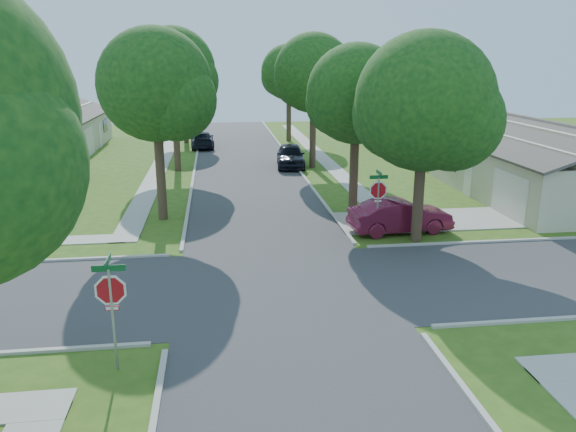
# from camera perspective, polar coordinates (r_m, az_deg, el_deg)

# --- Properties ---
(ground) EXTENTS (100.00, 100.00, 0.00)m
(ground) POSITION_cam_1_polar(r_m,az_deg,el_deg) (19.38, -0.72, -7.19)
(ground) COLOR #335918
(ground) RESTS_ON ground
(road_ns) EXTENTS (7.00, 100.00, 0.02)m
(road_ns) POSITION_cam_1_polar(r_m,az_deg,el_deg) (19.37, -0.72, -7.18)
(road_ns) COLOR #333335
(road_ns) RESTS_ON ground
(sidewalk_ne) EXTENTS (1.20, 40.00, 0.04)m
(sidewalk_ne) POSITION_cam_1_polar(r_m,az_deg,el_deg) (45.10, 3.17, 6.22)
(sidewalk_ne) COLOR #9E9B91
(sidewalk_ne) RESTS_ON ground
(sidewalk_nw) EXTENTS (1.20, 40.00, 0.04)m
(sidewalk_nw) POSITION_cam_1_polar(r_m,az_deg,el_deg) (44.54, -12.53, 5.74)
(sidewalk_nw) COLOR #9E9B91
(sidewalk_nw) RESTS_ON ground
(driveway) EXTENTS (8.80, 3.60, 0.05)m
(driveway) POSITION_cam_1_polar(r_m,az_deg,el_deg) (27.77, 13.93, -0.39)
(driveway) COLOR #9E9B91
(driveway) RESTS_ON ground
(stop_sign_sw) EXTENTS (1.05, 0.80, 2.98)m
(stop_sign_sw) POSITION_cam_1_polar(r_m,az_deg,el_deg) (14.40, -17.55, -7.65)
(stop_sign_sw) COLOR gray
(stop_sign_sw) RESTS_ON ground
(stop_sign_ne) EXTENTS (1.05, 0.80, 2.98)m
(stop_sign_ne) POSITION_cam_1_polar(r_m,az_deg,el_deg) (24.05, 9.14, 2.32)
(stop_sign_ne) COLOR gray
(stop_sign_ne) RESTS_ON ground
(tree_e_near) EXTENTS (4.97, 4.80, 8.28)m
(tree_e_near) POSITION_cam_1_polar(r_m,az_deg,el_deg) (27.63, 7.05, 11.74)
(tree_e_near) COLOR #38281C
(tree_e_near) RESTS_ON ground
(tree_e_mid) EXTENTS (5.59, 5.40, 9.21)m
(tree_e_mid) POSITION_cam_1_polar(r_m,az_deg,el_deg) (39.32, 2.69, 13.94)
(tree_e_mid) COLOR #38281C
(tree_e_mid) RESTS_ON ground
(tree_e_far) EXTENTS (5.17, 5.00, 8.72)m
(tree_e_far) POSITION_cam_1_polar(r_m,az_deg,el_deg) (52.18, 0.14, 14.14)
(tree_e_far) COLOR #38281C
(tree_e_far) RESTS_ON ground
(tree_w_near) EXTENTS (5.38, 5.20, 8.97)m
(tree_w_near) POSITION_cam_1_polar(r_m,az_deg,el_deg) (26.88, -13.21, 12.34)
(tree_w_near) COLOR #38281C
(tree_w_near) RESTS_ON ground
(tree_w_mid) EXTENTS (5.80, 5.60, 9.56)m
(tree_w_mid) POSITION_cam_1_polar(r_m,az_deg,el_deg) (38.81, -11.54, 13.97)
(tree_w_mid) COLOR #38281C
(tree_w_mid) RESTS_ON ground
(tree_w_far) EXTENTS (4.76, 4.60, 8.04)m
(tree_w_far) POSITION_cam_1_polar(r_m,az_deg,el_deg) (51.82, -10.52, 13.35)
(tree_w_far) COLOR #38281C
(tree_w_far) RESTS_ON ground
(tree_ne_corner) EXTENTS (5.80, 5.60, 8.66)m
(tree_ne_corner) POSITION_cam_1_polar(r_m,az_deg,el_deg) (23.55, 13.81, 10.57)
(tree_ne_corner) COLOR #38281C
(tree_ne_corner) RESTS_ON ground
(house_ne_near) EXTENTS (8.42, 13.60, 4.23)m
(house_ne_near) POSITION_cam_1_polar(r_m,az_deg,el_deg) (34.44, 24.45, 4.31)
(house_ne_near) COLOR #B5AD8F
(house_ne_near) RESTS_ON ground
(house_ne_far) EXTENTS (8.42, 13.60, 4.23)m
(house_ne_far) POSITION_cam_1_polar(r_m,az_deg,el_deg) (50.43, 13.82, 8.54)
(house_ne_far) COLOR #B5AD8F
(house_ne_far) RESTS_ON ground
(house_nw_far) EXTENTS (8.42, 13.60, 4.23)m
(house_nw_far) POSITION_cam_1_polar(r_m,az_deg,el_deg) (51.98, -23.10, 7.94)
(house_nw_far) COLOR #B5AD8F
(house_nw_far) RESTS_ON ground
(car_driveway) EXTENTS (4.70, 2.05, 1.50)m
(car_driveway) POSITION_cam_1_polar(r_m,az_deg,el_deg) (25.49, 11.32, 0.01)
(car_driveway) COLOR maroon
(car_driveway) RESTS_ON ground
(car_curb_east) EXTENTS (2.36, 4.94, 1.63)m
(car_curb_east) POSITION_cam_1_polar(r_m,az_deg,el_deg) (40.13, 0.26, 6.18)
(car_curb_east) COLOR black
(car_curb_east) RESTS_ON ground
(car_curb_west) EXTENTS (2.13, 4.86, 1.39)m
(car_curb_west) POSITION_cam_1_polar(r_m,az_deg,el_deg) (49.17, -8.71, 7.67)
(car_curb_west) COLOR black
(car_curb_west) RESTS_ON ground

